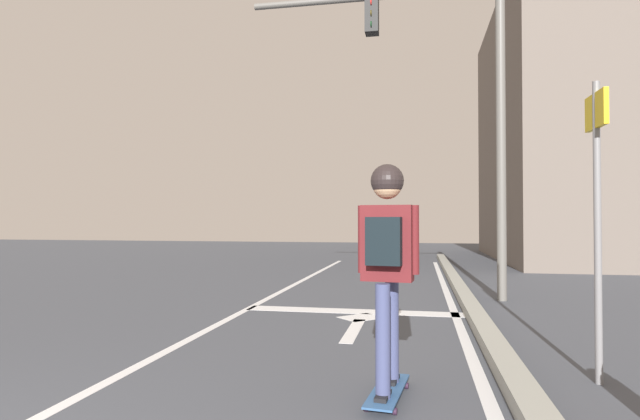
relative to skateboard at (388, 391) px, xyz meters
name	(u,v)px	position (x,y,z in m)	size (l,w,h in m)	color
lane_line_center	(234,316)	(-2.37, 2.98, -0.06)	(0.12, 20.00, 0.01)	silver
lane_line_curbside	(459,324)	(0.76, 2.98, -0.06)	(0.12, 20.00, 0.01)	silver
stop_bar	(354,311)	(-0.73, 3.69, -0.06)	(3.27, 0.40, 0.01)	silver
lane_arrow_stem	(353,330)	(-0.57, 2.38, -0.06)	(0.16, 1.40, 0.01)	silver
lane_arrow_head	(361,317)	(-0.57, 3.23, -0.06)	(0.56, 0.44, 0.01)	silver
curb_strip	(479,320)	(1.01, 2.98, 0.00)	(0.24, 24.00, 0.14)	#95978F
skateboard	(388,391)	(0.00, 0.00, 0.00)	(0.32, 0.88, 0.08)	#2F578A
skater	(387,245)	(0.00, -0.02, 1.12)	(0.48, 0.64, 1.73)	#3E4570
traffic_signal_mast	(445,76)	(0.71, 5.19, 3.85)	(4.51, 0.34, 5.87)	#5E5C57
street_sign_post	(597,188)	(1.73, 0.71, 1.59)	(0.06, 0.44, 2.56)	slate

